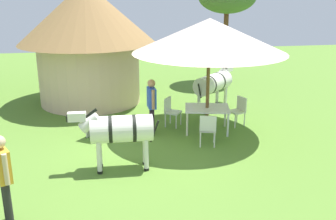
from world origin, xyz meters
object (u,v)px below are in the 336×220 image
striped_lounge_chair (99,128)px  zebra_nearest_camera (119,130)px  thatched_hut (88,35)px  standing_watcher (3,172)px  zebra_by_umbrella (214,83)px  patio_chair_near_lawn (239,109)px  patio_dining_table (207,110)px  shade_umbrella (209,36)px  patio_chair_near_hut (208,128)px  guest_beside_umbrella (152,102)px  patio_chair_east_end (171,110)px

striped_lounge_chair → zebra_nearest_camera: (0.50, -2.24, 0.74)m
thatched_hut → standing_watcher: bearing=-99.9°
zebra_by_umbrella → patio_chair_near_lawn: bearing=-35.3°
patio_dining_table → patio_chair_near_lawn: (1.13, 0.36, -0.14)m
zebra_nearest_camera → zebra_by_umbrella: size_ratio=1.14×
patio_dining_table → standing_watcher: standing_watcher is taller
thatched_hut → zebra_by_umbrella: 4.89m
shade_umbrella → zebra_by_umbrella: 3.06m
thatched_hut → patio_dining_table: 5.51m
shade_umbrella → zebra_by_umbrella: bearing=68.9°
patio_chair_near_hut → patio_chair_near_lawn: same height
guest_beside_umbrella → zebra_by_umbrella: size_ratio=0.90×
patio_chair_near_hut → guest_beside_umbrella: guest_beside_umbrella is taller
thatched_hut → striped_lounge_chair: bearing=-86.0°
patio_chair_east_end → striped_lounge_chair: (-2.22, -0.56, -0.27)m
patio_dining_table → zebra_nearest_camera: 3.46m
shade_umbrella → patio_dining_table: size_ratio=2.96×
shade_umbrella → patio_chair_near_lawn: bearing=17.8°
patio_chair_near_lawn → shade_umbrella: bearing=90.0°
patio_chair_near_hut → zebra_nearest_camera: zebra_nearest_camera is taller
patio_chair_near_hut → patio_chair_near_lawn: bearing=61.1°
guest_beside_umbrella → zebra_nearest_camera: guest_beside_umbrella is taller
patio_dining_table → thatched_hut: bearing=131.8°
patio_chair_east_end → guest_beside_umbrella: guest_beside_umbrella is taller
guest_beside_umbrella → striped_lounge_chair: 1.72m
standing_watcher → zebra_by_umbrella: standing_watcher is taller
zebra_by_umbrella → shade_umbrella: bearing=-64.7°
thatched_hut → patio_chair_near_hut: (3.17, -5.02, -1.97)m
thatched_hut → patio_chair_near_lawn: 6.11m
zebra_nearest_camera → striped_lounge_chair: bearing=14.4°
patio_chair_near_hut → standing_watcher: 5.40m
patio_dining_table → standing_watcher: size_ratio=0.87×
thatched_hut → zebra_by_umbrella: (4.32, -1.66, -1.57)m
thatched_hut → patio_chair_east_end: size_ratio=5.50×
thatched_hut → standing_watcher: 8.13m
patio_dining_table → guest_beside_umbrella: 1.70m
patio_chair_near_lawn → striped_lounge_chair: patio_chair_near_lawn is taller
patio_dining_table → zebra_nearest_camera: (-2.70, -2.14, 0.33)m
patio_chair_near_hut → standing_watcher: bearing=-133.5°
thatched_hut → patio_chair_near_lawn: (4.59, -3.52, -1.97)m
patio_dining_table → striped_lounge_chair: size_ratio=1.53×
thatched_hut → standing_watcher: (-1.38, -7.88, -1.47)m
guest_beside_umbrella → standing_watcher: standing_watcher is taller
patio_chair_east_end → zebra_by_umbrella: size_ratio=0.49×
patio_chair_near_lawn → striped_lounge_chair: size_ratio=0.93×
patio_chair_near_hut → zebra_by_umbrella: bearing=85.5°
shade_umbrella → standing_watcher: 6.55m
patio_chair_near_lawn → zebra_nearest_camera: (-3.83, -2.50, 0.47)m
shade_umbrella → standing_watcher: (-4.85, -4.00, -1.83)m
striped_lounge_chair → zebra_nearest_camera: size_ratio=0.46×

